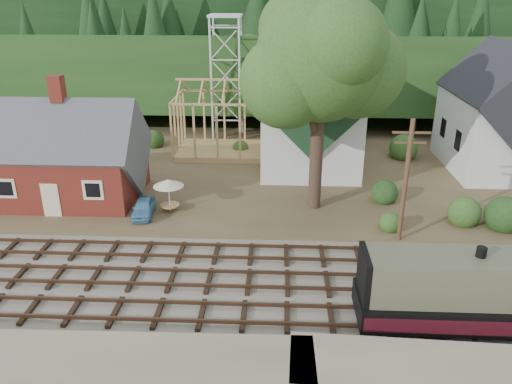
{
  "coord_description": "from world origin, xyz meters",
  "views": [
    {
      "loc": [
        -0.58,
        -22.86,
        14.98
      ],
      "look_at": [
        -1.97,
        6.0,
        3.0
      ],
      "focal_mm": 35.0,
      "sensor_mm": 36.0,
      "label": 1
    }
  ],
  "objects_px": {
    "car_red": "(511,168)",
    "patio_set": "(168,184)",
    "car_blue": "(144,207)",
    "car_green": "(28,184)",
    "locomotive": "(508,289)"
  },
  "relations": [
    {
      "from": "car_red",
      "to": "patio_set",
      "type": "bearing_deg",
      "value": 138.69
    },
    {
      "from": "car_blue",
      "to": "car_green",
      "type": "bearing_deg",
      "value": 154.63
    },
    {
      "from": "car_green",
      "to": "car_red",
      "type": "height_order",
      "value": "car_green"
    },
    {
      "from": "car_blue",
      "to": "patio_set",
      "type": "distance_m",
      "value": 2.33
    },
    {
      "from": "car_green",
      "to": "patio_set",
      "type": "bearing_deg",
      "value": -121.65
    },
    {
      "from": "locomotive",
      "to": "car_red",
      "type": "xyz_separation_m",
      "value": [
        8.77,
        20.26,
        -1.26
      ]
    },
    {
      "from": "car_blue",
      "to": "patio_set",
      "type": "relative_size",
      "value": 1.42
    },
    {
      "from": "patio_set",
      "to": "car_green",
      "type": "bearing_deg",
      "value": 166.02
    },
    {
      "from": "car_blue",
      "to": "car_red",
      "type": "distance_m",
      "value": 30.05
    },
    {
      "from": "car_red",
      "to": "locomotive",
      "type": "bearing_deg",
      "value": -172.17
    },
    {
      "from": "car_red",
      "to": "car_green",
      "type": "bearing_deg",
      "value": 129.49
    },
    {
      "from": "patio_set",
      "to": "car_red",
      "type": "bearing_deg",
      "value": 17.46
    },
    {
      "from": "car_red",
      "to": "patio_set",
      "type": "xyz_separation_m",
      "value": [
        -26.93,
        -8.47,
        1.38
      ]
    },
    {
      "from": "car_red",
      "to": "car_blue",
      "type": "bearing_deg",
      "value": 139.2
    },
    {
      "from": "locomotive",
      "to": "car_blue",
      "type": "xyz_separation_m",
      "value": [
        -19.81,
        10.99,
        -1.31
      ]
    }
  ]
}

